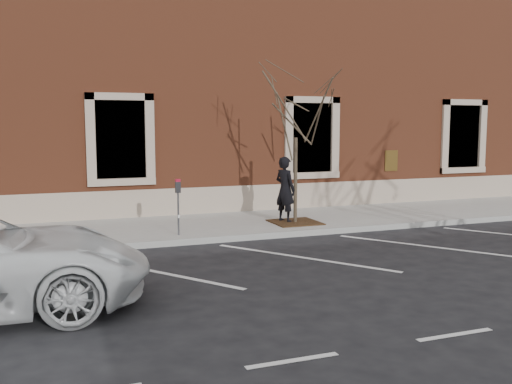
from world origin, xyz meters
name	(u,v)px	position (x,y,z in m)	size (l,w,h in m)	color
ground	(265,238)	(0.00, 0.00, 0.00)	(120.00, 120.00, 0.00)	#28282B
sidewalk_near	(241,224)	(0.00, 1.75, 0.07)	(40.00, 3.50, 0.15)	#B3AFA8
curb_near	(265,236)	(0.00, -0.05, 0.07)	(40.00, 0.12, 0.15)	#9E9E99
parking_stripes	(302,258)	(0.00, -2.20, 0.00)	(28.00, 4.40, 0.01)	silver
building_civic	(187,92)	(0.00, 7.74, 4.00)	(40.00, 8.62, 8.00)	brown
man	(285,189)	(1.10, 1.25, 1.05)	(0.66, 0.43, 1.80)	black
parking_meter	(178,196)	(-2.07, 0.44, 1.10)	(0.12, 0.10, 1.37)	#595B60
tree_grate	(295,222)	(1.31, 1.03, 0.17)	(1.25, 1.25, 0.03)	#3F2514
sapling	(296,114)	(1.31, 1.03, 3.10)	(2.53, 2.53, 4.22)	#45382A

